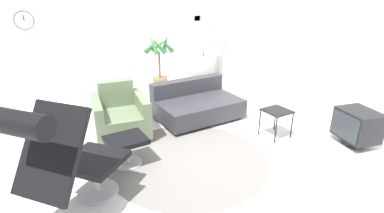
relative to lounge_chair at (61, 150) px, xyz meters
name	(u,v)px	position (x,y,z in m)	size (l,w,h in m)	color
ground_plane	(181,155)	(1.48, 0.46, -0.73)	(12.00, 12.00, 0.00)	white
wall_back	(103,25)	(1.48, 3.62, 0.67)	(12.00, 0.09, 2.80)	white
wall_right	(334,33)	(4.39, 0.46, 0.67)	(0.06, 12.00, 2.80)	white
round_rug	(188,159)	(1.50, 0.30, -0.73)	(2.07, 2.07, 0.01)	slate
lounge_chair	(61,150)	(0.00, 0.00, 0.00)	(1.21, 1.12, 1.24)	#BCBCC1
ottoman	(126,145)	(0.79, 0.62, -0.46)	(0.49, 0.41, 0.37)	#BCBCC1
armchair_red	(120,117)	(1.00, 1.46, -0.44)	(0.89, 0.92, 0.78)	silver
couch_low	(196,105)	(2.33, 1.43, -0.51)	(1.39, 0.95, 0.61)	black
side_table	(277,114)	(2.95, 0.20, -0.36)	(0.37, 0.37, 0.42)	black
crt_television	(357,126)	(3.74, -0.57, -0.45)	(0.55, 0.63, 0.51)	black
potted_plant	(160,66)	(2.44, 3.07, -0.19)	(0.62, 0.63, 1.24)	brown
shelf_unit	(196,40)	(3.48, 3.29, 0.24)	(1.28, 0.28, 1.67)	#BCBCC1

